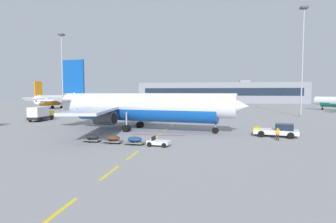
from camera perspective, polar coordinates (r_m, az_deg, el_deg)
The scene contains 11 objects.
ground at distance 60.22m, azimuth 22.75°, elevation -2.41°, with size 400.00×400.00×0.00m, color gray.
apron_paint_markings at distance 57.97m, azimuth 1.35°, elevation -2.34°, with size 8.00×98.74×0.01m.
airliner_foreground at distance 46.99m, azimuth -5.50°, elevation 1.00°, with size 34.75×34.15×12.20m.
pushback_tug at distance 43.07m, azimuth 21.48°, elevation -3.60°, with size 6.48×4.19×2.08m.
airliner_far_center at distance 120.08m, azimuth -21.37°, elevation 2.24°, with size 28.93×29.26×10.25m.
fuel_service_truck at distance 67.95m, azimuth -24.57°, elevation -0.38°, with size 2.96×7.12×3.14m.
baggage_train at distance 34.98m, azimuth -8.98°, elevation -5.68°, with size 11.68×3.33×1.14m.
ground_crew_worker at distance 39.66m, azimuth 21.45°, elevation -4.16°, with size 0.61×0.47×1.67m.
apron_light_mast_near at distance 104.65m, azimuth -20.79°, elevation 9.14°, with size 1.80×1.80×26.32m.
apron_light_mast_far at distance 81.06m, azimuth 25.79°, elevation 11.26°, with size 1.80×1.80×28.06m.
terminal_satellite at distance 174.57m, azimuth 10.65°, elevation 3.77°, with size 96.34×25.58×13.53m.
Camera 1 is at (26.13, -18.25, 6.37)m, focal length 29.89 mm.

